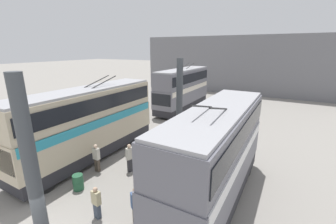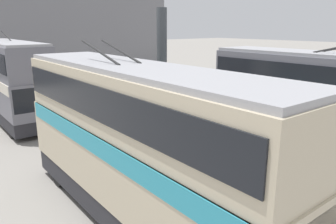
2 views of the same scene
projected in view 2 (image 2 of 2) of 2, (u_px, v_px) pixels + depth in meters
The scene contains 7 objects.
depot_back_wall at pixel (22, 38), 33.21m from camera, with size 0.50×36.00×9.46m.
support_column_far at pixel (162, 84), 15.76m from camera, with size 0.87×0.87×6.76m.
bus_left_near at pixel (311, 99), 14.70m from camera, with size 9.62×2.54×5.47m.
bus_right_mid at pixel (136, 137), 9.58m from camera, with size 10.99×2.54×5.51m.
bus_right_far at pixel (10, 76), 20.79m from camera, with size 10.44×2.54×5.66m.
person_aisle_midway at pixel (224, 165), 12.02m from camera, with size 0.48×0.38×1.83m.
person_by_right_row at pixel (210, 191), 10.19m from camera, with size 0.26×0.43×1.82m.
Camera 2 is at (-0.99, 9.42, 5.94)m, focal length 35.00 mm.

